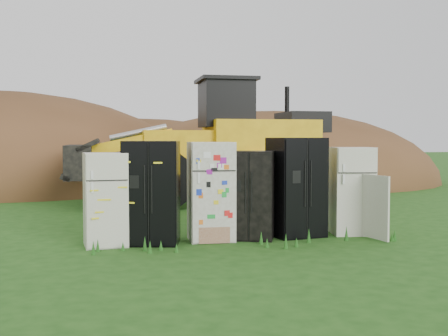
% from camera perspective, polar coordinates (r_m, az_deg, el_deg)
% --- Properties ---
extents(ground, '(120.00, 120.00, 0.00)m').
position_cam_1_polar(ground, '(10.81, 1.21, -7.23)').
color(ground, '#1C4913').
rests_on(ground, ground).
extents(fridge_leftmost, '(0.77, 0.74, 1.67)m').
position_cam_1_polar(fridge_leftmost, '(10.26, -11.96, -3.14)').
color(fridge_leftmost, silver).
rests_on(fridge_leftmost, ground).
extents(fridge_black_side, '(1.15, 1.01, 1.88)m').
position_cam_1_polar(fridge_black_side, '(10.32, -7.37, -2.48)').
color(fridge_black_side, black).
rests_on(fridge_black_side, ground).
extents(fridge_sticker, '(0.89, 0.83, 1.86)m').
position_cam_1_polar(fridge_sticker, '(10.59, -1.34, -2.37)').
color(fridge_sticker, silver).
rests_on(fridge_sticker, ground).
extents(fridge_dark_mid, '(1.07, 0.99, 1.69)m').
position_cam_1_polar(fridge_dark_mid, '(10.75, 2.76, -2.75)').
color(fridge_dark_mid, black).
rests_on(fridge_dark_mid, ground).
extents(fridge_black_right, '(1.06, 0.92, 1.94)m').
position_cam_1_polar(fridge_black_right, '(11.12, 7.35, -1.93)').
color(fridge_black_right, black).
rests_on(fridge_black_right, ground).
extents(fridge_open_door, '(0.92, 0.88, 1.75)m').
position_cam_1_polar(fridge_open_door, '(11.58, 12.86, -2.26)').
color(fridge_open_door, silver).
rests_on(fridge_open_door, ground).
extents(wheel_loader, '(7.82, 3.52, 3.71)m').
position_cam_1_polar(wheel_loader, '(16.59, -2.96, 2.77)').
color(wheel_loader, yellow).
rests_on(wheel_loader, ground).
extents(dirt_mound_right, '(14.83, 10.87, 6.22)m').
position_cam_1_polar(dirt_mound_right, '(24.19, 4.99, -1.56)').
color(dirt_mound_right, '#492E17').
rests_on(dirt_mound_right, ground).
extents(dirt_mound_back, '(15.73, 10.49, 5.83)m').
position_cam_1_polar(dirt_mound_back, '(28.12, -8.57, -0.95)').
color(dirt_mound_back, '#492E17').
rests_on(dirt_mound_back, ground).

